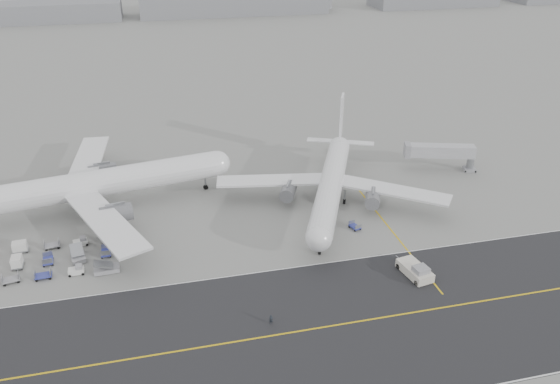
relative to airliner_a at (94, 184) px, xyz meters
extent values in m
plane|color=gray|center=(25.64, -27.29, -5.75)|extent=(700.00, 700.00, 0.00)
cube|color=#272729|center=(30.64, -45.29, -5.74)|extent=(220.00, 32.00, 0.02)
cube|color=gold|center=(30.64, -45.29, -5.72)|extent=(220.00, 0.30, 0.01)
cube|color=silver|center=(30.64, -29.49, -5.72)|extent=(220.00, 0.25, 0.01)
cube|color=gold|center=(55.64, -22.29, -5.73)|extent=(0.30, 40.00, 0.01)
cylinder|color=silver|center=(1.44, 0.25, 0.02)|extent=(49.39, 13.88, 5.63)
sphere|color=silver|center=(25.65, 4.41, 0.02)|extent=(5.52, 5.52, 5.52)
cube|color=silver|center=(2.77, -14.57, -0.68)|extent=(16.35, 27.10, 0.45)
cube|color=silver|center=(-2.26, 14.66, -0.68)|extent=(7.97, 27.34, 0.45)
cylinder|color=slate|center=(4.35, -9.59, -2.09)|extent=(6.50, 4.46, 3.49)
cylinder|color=slate|center=(0.89, 10.49, -2.09)|extent=(6.50, 4.46, 3.49)
cylinder|color=black|center=(22.70, 3.91, -5.22)|extent=(1.13, 0.67, 1.06)
cylinder|color=black|center=(0.24, -3.39, -5.22)|extent=(1.13, 0.67, 1.06)
cylinder|color=black|center=(-0.91, 3.27, -5.22)|extent=(1.13, 0.67, 1.06)
cylinder|color=gray|center=(22.70, 3.91, -3.74)|extent=(0.36, 0.36, 2.96)
cylinder|color=silver|center=(47.12, -9.74, -0.83)|extent=(21.28, 40.25, 4.80)
sphere|color=silver|center=(38.67, -28.90, -0.83)|extent=(4.70, 4.70, 4.70)
cone|color=silver|center=(55.98, 10.35, -0.47)|extent=(7.25, 9.22, 4.32)
cube|color=silver|center=(56.18, 10.82, 6.16)|extent=(2.31, 4.41, 10.21)
cube|color=silver|center=(52.43, 12.75, -0.35)|extent=(7.94, 5.19, 0.25)
cube|color=silver|center=(60.14, 9.35, -0.35)|extent=(7.94, 5.19, 0.25)
cube|color=silver|center=(35.97, -3.71, -1.43)|extent=(23.51, 8.94, 0.45)
cube|color=silver|center=(59.09, -13.90, -1.43)|extent=(21.29, 18.12, 0.45)
cylinder|color=slate|center=(38.76, -7.17, -2.63)|extent=(4.78, 5.87, 2.98)
cylinder|color=slate|center=(54.65, -14.18, -2.63)|extent=(4.78, 5.87, 2.98)
cylinder|color=black|center=(39.70, -26.56, -5.23)|extent=(0.88, 1.15, 1.04)
cylinder|color=black|center=(45.10, -7.18, -5.23)|extent=(0.88, 1.15, 1.04)
cylinder|color=black|center=(50.37, -9.50, -5.23)|extent=(0.88, 1.15, 1.04)
cylinder|color=gray|center=(39.70, -26.56, -3.97)|extent=(0.36, 0.36, 2.52)
cube|color=beige|center=(53.48, -36.31, -4.84)|extent=(4.36, 7.13, 1.51)
cube|color=#95959B|center=(53.75, -37.79, -3.71)|extent=(2.71, 2.54, 0.97)
cylinder|color=gray|center=(52.75, -32.29, -5.22)|extent=(0.67, 2.78, 0.17)
cylinder|color=black|center=(52.57, -39.10, -5.27)|extent=(0.60, 1.03, 0.97)
cylinder|color=black|center=(55.32, -38.60, -5.27)|extent=(0.60, 1.03, 0.97)
cylinder|color=black|center=(51.65, -34.02, -5.27)|extent=(0.60, 1.03, 0.97)
cylinder|color=black|center=(54.40, -33.52, -5.27)|extent=(0.60, 1.03, 0.97)
cylinder|color=gray|center=(84.77, -0.73, -3.63)|extent=(1.70, 1.70, 4.24)
cube|color=#95959B|center=(84.77, -0.73, -5.38)|extent=(3.44, 3.44, 0.74)
cube|color=#ADADB2|center=(77.67, 1.44, -0.87)|extent=(16.09, 7.49, 2.76)
cube|color=#95959B|center=(70.36, 3.67, -0.87)|extent=(2.21, 3.62, 3.18)
cylinder|color=black|center=(86.23, 0.04, -5.44)|extent=(0.49, 0.70, 0.64)
imported|color=black|center=(27.16, -42.78, -4.92)|extent=(0.65, 0.46, 1.67)
camera|label=1|loc=(13.81, -104.70, 49.20)|focal=35.00mm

